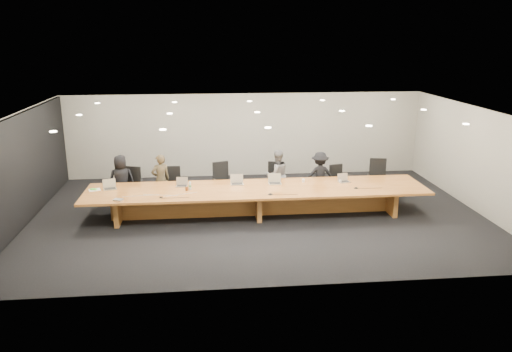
{
  "coord_description": "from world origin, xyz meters",
  "views": [
    {
      "loc": [
        -1.31,
        -12.55,
        4.66
      ],
      "look_at": [
        0.0,
        0.3,
        1.0
      ],
      "focal_mm": 35.0,
      "sensor_mm": 36.0,
      "label": 1
    }
  ],
  "objects_px": {
    "person_d": "(320,175)",
    "water_bottle": "(190,186)",
    "chair_right": "(339,182)",
    "av_box": "(118,200)",
    "chair_far_right": "(378,178)",
    "laptop_b": "(182,182)",
    "laptop_d": "(275,179)",
    "paper_cup_near": "(303,181)",
    "laptop_a": "(110,185)",
    "chair_mid_left": "(224,181)",
    "mic_left": "(161,197)",
    "person_c": "(277,175)",
    "mic_right": "(356,188)",
    "laptop_c": "(237,180)",
    "chair_mid_right": "(275,181)",
    "chair_far_left": "(131,186)",
    "chair_left": "(172,185)",
    "mic_center": "(270,194)",
    "paper_cup_far": "(340,182)",
    "person_a": "(122,180)",
    "person_b": "(161,179)",
    "laptop_e": "(344,178)",
    "conference_table": "(257,196)",
    "amber_mug": "(187,189)"
  },
  "relations": [
    {
      "from": "chair_mid_left",
      "to": "paper_cup_far",
      "type": "xyz_separation_m",
      "value": [
        3.16,
        -1.1,
        0.23
      ]
    },
    {
      "from": "person_a",
      "to": "person_d",
      "type": "relative_size",
      "value": 1.05
    },
    {
      "from": "chair_mid_right",
      "to": "chair_far_right",
      "type": "height_order",
      "value": "chair_far_right"
    },
    {
      "from": "chair_mid_right",
      "to": "mic_right",
      "type": "height_order",
      "value": "chair_mid_right"
    },
    {
      "from": "paper_cup_far",
      "to": "laptop_d",
      "type": "bearing_deg",
      "value": 176.86
    },
    {
      "from": "person_c",
      "to": "laptop_d",
      "type": "bearing_deg",
      "value": 65.15
    },
    {
      "from": "mic_right",
      "to": "chair_mid_right",
      "type": "bearing_deg",
      "value": 140.64
    },
    {
      "from": "laptop_b",
      "to": "laptop_e",
      "type": "relative_size",
      "value": 1.01
    },
    {
      "from": "chair_right",
      "to": "mic_center",
      "type": "xyz_separation_m",
      "value": [
        -2.27,
        -1.79,
        0.27
      ]
    },
    {
      "from": "chair_far_left",
      "to": "paper_cup_near",
      "type": "xyz_separation_m",
      "value": [
        4.81,
        -0.86,
        0.26
      ]
    },
    {
      "from": "water_bottle",
      "to": "chair_far_left",
      "type": "bearing_deg",
      "value": 144.31
    },
    {
      "from": "person_c",
      "to": "mic_left",
      "type": "bearing_deg",
      "value": 16.18
    },
    {
      "from": "mic_left",
      "to": "laptop_d",
      "type": "bearing_deg",
      "value": 16.76
    },
    {
      "from": "laptop_d",
      "to": "paper_cup_near",
      "type": "distance_m",
      "value": 0.81
    },
    {
      "from": "laptop_d",
      "to": "chair_left",
      "type": "bearing_deg",
      "value": 162.92
    },
    {
      "from": "chair_left",
      "to": "person_a",
      "type": "height_order",
      "value": "person_a"
    },
    {
      "from": "person_c",
      "to": "laptop_a",
      "type": "height_order",
      "value": "person_c"
    },
    {
      "from": "person_d",
      "to": "laptop_a",
      "type": "bearing_deg",
      "value": 9.49
    },
    {
      "from": "chair_mid_right",
      "to": "person_a",
      "type": "height_order",
      "value": "person_a"
    },
    {
      "from": "chair_far_right",
      "to": "laptop_b",
      "type": "bearing_deg",
      "value": -159.19
    },
    {
      "from": "conference_table",
      "to": "laptop_d",
      "type": "relative_size",
      "value": 25.7
    },
    {
      "from": "laptop_a",
      "to": "person_a",
      "type": "bearing_deg",
      "value": 64.64
    },
    {
      "from": "person_d",
      "to": "laptop_b",
      "type": "xyz_separation_m",
      "value": [
        -3.98,
        -0.9,
        0.17
      ]
    },
    {
      "from": "person_d",
      "to": "person_c",
      "type": "bearing_deg",
      "value": 1.96
    },
    {
      "from": "paper_cup_near",
      "to": "av_box",
      "type": "xyz_separation_m",
      "value": [
        -4.83,
        -1.09,
        -0.03
      ]
    },
    {
      "from": "laptop_a",
      "to": "water_bottle",
      "type": "height_order",
      "value": "laptop_a"
    },
    {
      "from": "chair_far_right",
      "to": "av_box",
      "type": "relative_size",
      "value": 5.37
    },
    {
      "from": "person_b",
      "to": "laptop_d",
      "type": "relative_size",
      "value": 4.15
    },
    {
      "from": "chair_right",
      "to": "av_box",
      "type": "height_order",
      "value": "chair_right"
    },
    {
      "from": "chair_right",
      "to": "laptop_e",
      "type": "xyz_separation_m",
      "value": [
        -0.1,
        -0.89,
        0.37
      ]
    },
    {
      "from": "chair_left",
      "to": "mic_right",
      "type": "height_order",
      "value": "chair_left"
    },
    {
      "from": "chair_mid_left",
      "to": "chair_right",
      "type": "bearing_deg",
      "value": -21.64
    },
    {
      "from": "person_b",
      "to": "amber_mug",
      "type": "distance_m",
      "value": 1.44
    },
    {
      "from": "person_d",
      "to": "water_bottle",
      "type": "distance_m",
      "value": 3.94
    },
    {
      "from": "person_d",
      "to": "water_bottle",
      "type": "bearing_deg",
      "value": 18.02
    },
    {
      "from": "chair_far_left",
      "to": "person_a",
      "type": "xyz_separation_m",
      "value": [
        -0.23,
        -0.08,
        0.19
      ]
    },
    {
      "from": "laptop_c",
      "to": "laptop_d",
      "type": "relative_size",
      "value": 0.98
    },
    {
      "from": "person_a",
      "to": "conference_table",
      "type": "bearing_deg",
      "value": 151.58
    },
    {
      "from": "mic_center",
      "to": "paper_cup_far",
      "type": "bearing_deg",
      "value": 22.02
    },
    {
      "from": "chair_mid_right",
      "to": "person_d",
      "type": "distance_m",
      "value": 1.32
    },
    {
      "from": "person_b",
      "to": "person_d",
      "type": "relative_size",
      "value": 1.05
    },
    {
      "from": "laptop_a",
      "to": "laptop_e",
      "type": "bearing_deg",
      "value": -15.57
    },
    {
      "from": "chair_far_right",
      "to": "paper_cup_far",
      "type": "relative_size",
      "value": 13.56
    },
    {
      "from": "chair_far_left",
      "to": "paper_cup_far",
      "type": "relative_size",
      "value": 12.59
    },
    {
      "from": "mic_right",
      "to": "chair_left",
      "type": "bearing_deg",
      "value": 162.34
    },
    {
      "from": "mic_left",
      "to": "person_b",
      "type": "bearing_deg",
      "value": 94.9
    },
    {
      "from": "person_c",
      "to": "mic_right",
      "type": "relative_size",
      "value": 12.35
    },
    {
      "from": "chair_far_left",
      "to": "laptop_d",
      "type": "distance_m",
      "value": 4.13
    },
    {
      "from": "chair_mid_right",
      "to": "person_a",
      "type": "relative_size",
      "value": 0.75
    },
    {
      "from": "laptop_a",
      "to": "person_c",
      "type": "bearing_deg",
      "value": -4.18
    }
  ]
}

